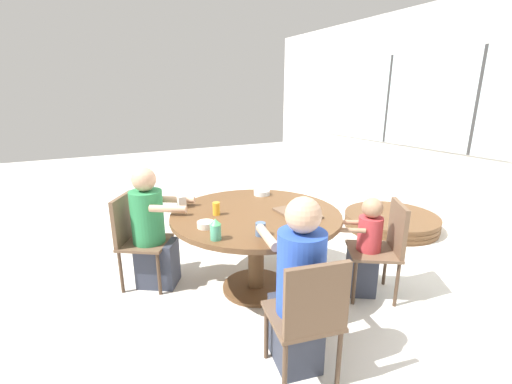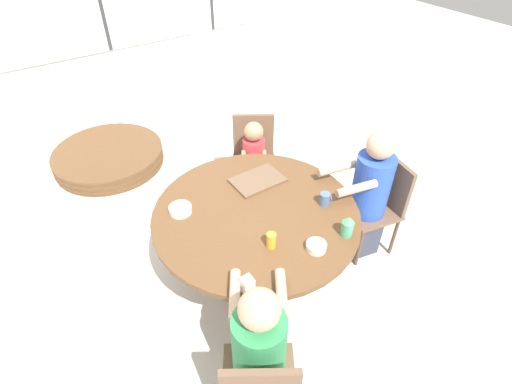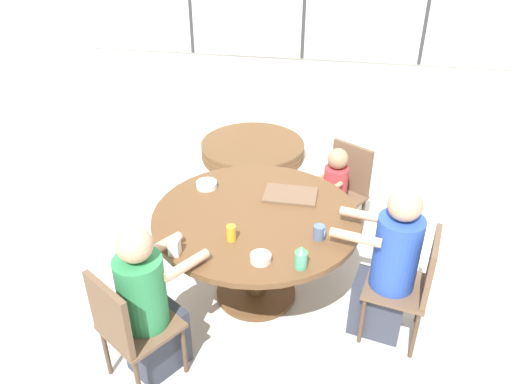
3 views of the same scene
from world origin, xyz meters
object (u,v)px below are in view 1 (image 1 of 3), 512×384
(chair_for_man_blue_shirt, at_px, (135,233))
(person_toddler, at_px, (365,250))
(person_woman_green_shirt, at_px, (298,292))
(coffee_mug, at_px, (261,229))
(chair_for_toddler, at_px, (385,242))
(sippy_cup, at_px, (216,229))
(folded_table_stack, at_px, (391,221))
(juice_glass, at_px, (216,209))
(bowl_cereal, at_px, (262,193))
(person_man_blue_shirt, at_px, (152,233))
(milk_carton_small, at_px, (182,202))
(bowl_white_shallow, at_px, (206,225))
(chair_for_woman_green_shirt, at_px, (309,312))

(chair_for_man_blue_shirt, xyz_separation_m, person_toddler, (1.10, 1.70, -0.08))
(person_woman_green_shirt, bearing_deg, coffee_mug, 103.04)
(chair_for_toddler, xyz_separation_m, sippy_cup, (-0.23, -1.42, 0.31))
(sippy_cup, height_order, folded_table_stack, sippy_cup)
(folded_table_stack, bearing_deg, person_toddler, -56.50)
(juice_glass, height_order, bowl_cereal, juice_glass)
(person_man_blue_shirt, bearing_deg, milk_carton_small, 102.31)
(juice_glass, height_order, bowl_white_shallow, juice_glass)
(coffee_mug, relative_size, milk_carton_small, 0.89)
(juice_glass, distance_m, bowl_cereal, 0.69)
(person_toddler, relative_size, bowl_cereal, 5.64)
(person_man_blue_shirt, xyz_separation_m, juice_glass, (0.41, 0.46, 0.28))
(person_man_blue_shirt, xyz_separation_m, bowl_white_shallow, (0.63, 0.29, 0.25))
(sippy_cup, relative_size, milk_carton_small, 1.43)
(sippy_cup, bearing_deg, milk_carton_small, -178.87)
(person_woman_green_shirt, xyz_separation_m, folded_table_stack, (-1.36, 2.42, -0.44))
(sippy_cup, bearing_deg, person_woman_green_shirt, 30.05)
(chair_for_woman_green_shirt, height_order, milk_carton_small, chair_for_woman_green_shirt)
(person_woman_green_shirt, bearing_deg, chair_for_man_blue_shirt, 127.51)
(chair_for_woman_green_shirt, xyz_separation_m, folded_table_stack, (-1.52, 2.46, -0.41))
(chair_for_woman_green_shirt, xyz_separation_m, milk_carton_small, (-1.48, -0.30, 0.29))
(juice_glass, distance_m, folded_table_stack, 2.67)
(chair_for_toddler, height_order, milk_carton_small, chair_for_toddler)
(person_toddler, height_order, sippy_cup, same)
(chair_for_toddler, height_order, juice_glass, chair_for_toddler)
(chair_for_woman_green_shirt, distance_m, chair_for_man_blue_shirt, 1.80)
(person_woman_green_shirt, relative_size, coffee_mug, 11.96)
(chair_for_man_blue_shirt, bearing_deg, sippy_cup, 56.19)
(chair_for_woman_green_shirt, height_order, juice_glass, chair_for_woman_green_shirt)
(person_woman_green_shirt, height_order, coffee_mug, person_woman_green_shirt)
(person_man_blue_shirt, bearing_deg, chair_for_toddler, 90.15)
(person_woman_green_shirt, height_order, milk_carton_small, person_woman_green_shirt)
(person_woman_green_shirt, xyz_separation_m, sippy_cup, (-0.55, -0.32, 0.28))
(chair_for_man_blue_shirt, xyz_separation_m, person_woman_green_shirt, (1.50, 0.73, 0.03))
(milk_carton_small, distance_m, bowl_cereal, 0.81)
(person_man_blue_shirt, height_order, sippy_cup, person_man_blue_shirt)
(chair_for_man_blue_shirt, height_order, sippy_cup, sippy_cup)
(chair_for_man_blue_shirt, height_order, milk_carton_small, chair_for_man_blue_shirt)
(sippy_cup, height_order, bowl_white_shallow, sippy_cup)
(chair_for_man_blue_shirt, relative_size, coffee_mug, 8.77)
(person_man_blue_shirt, relative_size, milk_carton_small, 10.21)
(coffee_mug, relative_size, bowl_cereal, 0.61)
(chair_for_toddler, relative_size, bowl_white_shallow, 6.54)
(coffee_mug, relative_size, folded_table_stack, 0.08)
(person_man_blue_shirt, distance_m, juice_glass, 0.67)
(bowl_cereal, bearing_deg, coffee_mug, -29.22)
(chair_for_woman_green_shirt, relative_size, person_man_blue_shirt, 0.77)
(person_woman_green_shirt, distance_m, juice_glass, 1.05)
(chair_for_toddler, distance_m, person_toddler, 0.18)
(bowl_cereal, bearing_deg, bowl_white_shallow, -54.95)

